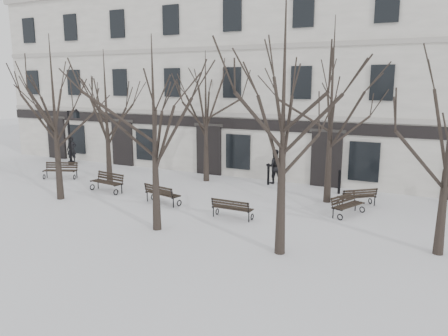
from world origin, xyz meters
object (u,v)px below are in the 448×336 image
Objects in this scene: bench_3 at (107,181)px; tree_1 at (154,111)px; bench_0 at (61,170)px; bench_1 at (162,193)px; bench_2 at (232,208)px; lamp_post at (72,132)px; tree_2 at (284,89)px; tree_0 at (53,98)px; bench_5 at (347,204)px; bench_4 at (358,196)px.

tree_1 is at bearing -24.68° from bench_3.
bench_0 is 1.03× the size of bench_1.
bench_2 is 0.45× the size of lamp_post.
tree_0 is at bearing 171.85° from tree_2.
bench_1 is (-6.73, 3.07, -4.73)m from tree_2.
bench_5 is 0.47× the size of lamp_post.
bench_3 reaches higher than bench_0.
bench_1 reaches higher than bench_5.
bench_0 is 0.99× the size of bench_3.
bench_3 is at bearing -27.51° from bench_4.
bench_5 is (5.99, 5.01, -3.96)m from tree_1.
bench_5 is at bearing -9.95° from lamp_post.
tree_2 is 19.69m from lamp_post.
bench_2 is (-2.95, 2.55, -4.76)m from tree_2.
bench_0 is 8.42m from bench_1.
bench_2 is at bearing 139.15° from tree_2.
bench_2 is (8.57, 0.90, -4.25)m from tree_0.
tree_2 is at bearing 167.42° from bench_1.
tree_0 is 11.64m from tree_2.
tree_0 is 9.41m from lamp_post.
bench_1 is 0.96× the size of bench_3.
bench_4 is at bearing 79.37° from tree_2.
bench_5 is (1.09, 5.15, -4.76)m from tree_2.
tree_2 is 2.24× the size of lamp_post.
bench_4 is 18.94m from lamp_post.
bench_1 is 1.15× the size of bench_4.
tree_1 reaches higher than bench_4.
tree_0 reaches higher than bench_4.
tree_2 reaches higher than tree_1.
tree_0 is 9.61m from bench_2.
bench_0 is at bearing -10.90° from bench_2.
bench_3 is at bearing 160.30° from tree_2.
bench_0 is 16.05m from bench_5.
bench_3 is (-10.49, 3.76, -4.70)m from tree_2.
bench_3 is 1.11× the size of bench_5.
tree_1 is 11.79m from bench_0.
tree_1 is 3.61× the size of bench_3.
bench_4 reaches higher than bench_5.
tree_1 reaches higher than bench_3.
bench_4 is at bearing -135.54° from bench_2.
bench_3 is at bearing 147.06° from tree_1.
bench_1 is 1.07× the size of bench_5.
lamp_post reaches higher than bench_3.
tree_1 is at bearing 51.17° from bench_2.
tree_0 is 4.58× the size of bench_4.
bench_5 is at bearing -23.02° from bench_0.
tree_1 is 3.65× the size of bench_0.
bench_1 is at bearing 155.44° from tree_2.
lamp_post is (-7.04, 4.66, 1.64)m from bench_3.
lamp_post is at bearing 102.20° from bench_0.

